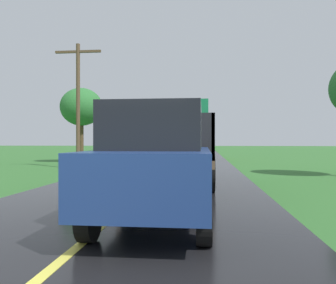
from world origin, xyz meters
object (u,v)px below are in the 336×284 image
(banana_truck_near, at_px, (177,140))
(following_car, at_px, (158,163))
(banana_truck_far, at_px, (191,141))
(utility_pole_roadside, at_px, (78,100))
(roadside_tree_mid_right, at_px, (81,107))

(banana_truck_near, distance_m, following_car, 5.93)
(banana_truck_far, xyz_separation_m, following_car, (0.25, -21.37, -0.40))
(utility_pole_roadside, bearing_deg, roadside_tree_mid_right, 108.26)
(utility_pole_roadside, distance_m, roadside_tree_mid_right, 5.25)
(banana_truck_far, bearing_deg, following_car, -89.34)
(utility_pole_roadside, bearing_deg, following_car, -63.62)
(roadside_tree_mid_right, relative_size, following_car, 1.21)
(utility_pole_roadside, bearing_deg, banana_truck_near, -44.91)
(banana_truck_near, relative_size, utility_pole_roadside, 0.91)
(roadside_tree_mid_right, bearing_deg, following_car, -65.98)
(banana_truck_near, relative_size, roadside_tree_mid_right, 1.18)
(banana_truck_far, bearing_deg, utility_pole_roadside, -118.67)
(banana_truck_near, bearing_deg, banana_truck_far, 90.45)
(utility_pole_roadside, relative_size, following_car, 1.57)
(banana_truck_far, distance_m, following_car, 21.38)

